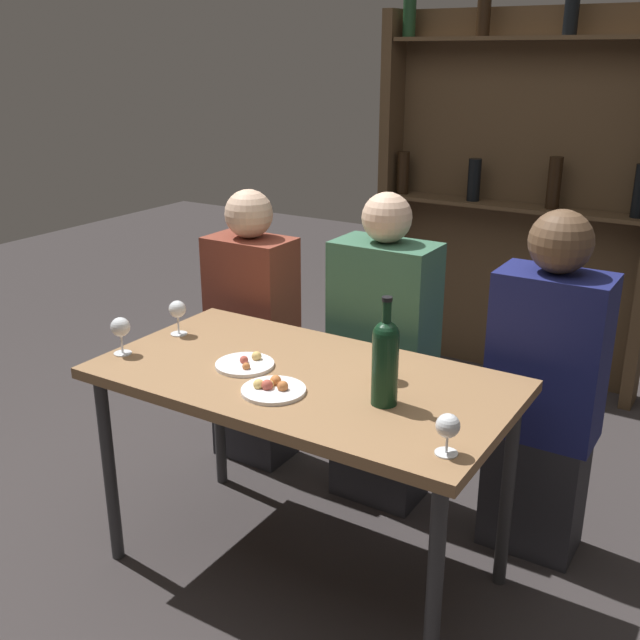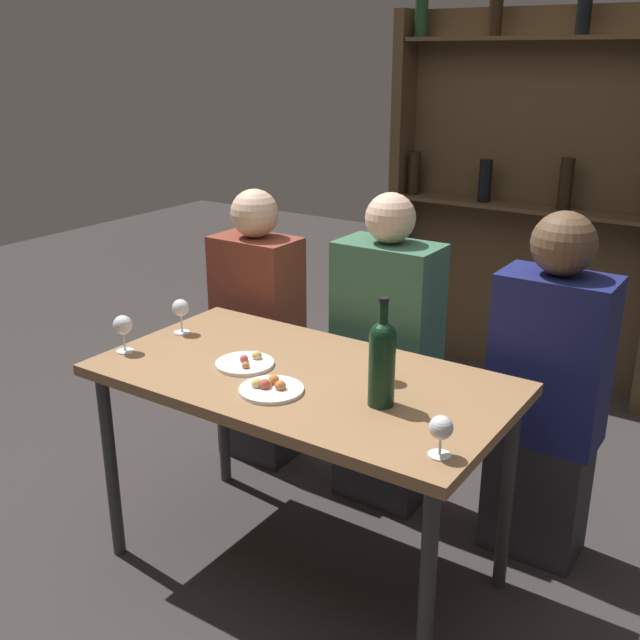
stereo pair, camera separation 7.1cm
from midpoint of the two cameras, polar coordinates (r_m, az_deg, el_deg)
The scene contains 13 objects.
ground_plane at distance 2.76m, azimuth -0.51°, elevation -18.37°, with size 10.00×10.00×0.00m, color #332D2D.
dining_table at distance 2.41m, azimuth -0.56°, elevation -5.65°, with size 1.33×0.71×0.74m.
wine_rack_wall at distance 4.08m, azimuth 15.94°, elevation 9.44°, with size 1.46×0.21×2.03m.
wine_bottle at distance 2.13m, azimuth 5.70°, elevation -3.00°, with size 0.08×0.08×0.33m.
wine_glass_0 at distance 2.31m, azimuth 5.72°, elevation -2.64°, with size 0.07×0.07×0.12m.
wine_glass_1 at distance 1.91m, azimuth 10.27°, elevation -8.19°, with size 0.06×0.06×0.11m.
wine_glass_2 at distance 2.73m, azimuth -9.84°, elevation 0.81°, with size 0.06×0.06×0.13m.
wine_glass_3 at distance 2.60m, azimuth -14.04°, elevation -0.47°, with size 0.07×0.07×0.13m.
food_plate_0 at distance 2.26m, azimuth -2.93°, elevation -5.19°, with size 0.20×0.20×0.04m.
food_plate_1 at distance 2.45m, azimuth -4.86°, elevation -3.29°, with size 0.19×0.19×0.04m.
seated_person_left at distance 3.20m, azimuth -4.10°, elevation -1.17°, with size 0.35×0.22×1.19m.
seated_person_center at distance 2.88m, azimuth 5.77°, elevation -3.30°, with size 0.38×0.22×1.24m.
seated_person_right at distance 2.68m, azimuth 17.58°, elevation -5.86°, with size 0.37×0.22×1.24m.
Camera 2 is at (1.25, -1.78, 1.70)m, focal length 42.00 mm.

